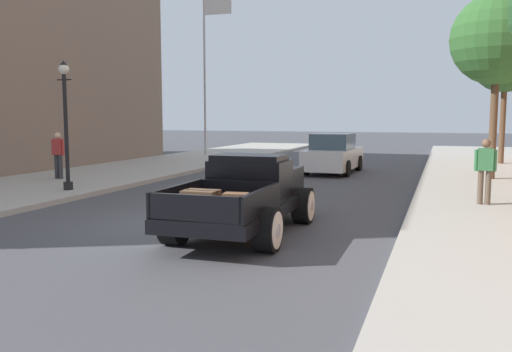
{
  "coord_description": "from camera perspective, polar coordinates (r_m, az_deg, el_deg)",
  "views": [
    {
      "loc": [
        5.25,
        -10.61,
        2.37
      ],
      "look_at": [
        1.2,
        1.02,
        1.0
      ],
      "focal_mm": 37.89,
      "sensor_mm": 36.0,
      "label": 1
    }
  ],
  "objects": [
    {
      "name": "street_tree_second",
      "position": [
        21.01,
        24.13,
        13.03
      ],
      "size": [
        3.18,
        3.18,
        6.47
      ],
      "color": "brown",
      "rests_on": "sidewalk_right"
    },
    {
      "name": "car_background_white",
      "position": [
        22.75,
        8.16,
        2.25
      ],
      "size": [
        1.98,
        4.35,
        1.65
      ],
      "color": "silver",
      "rests_on": "ground"
    },
    {
      "name": "street_tree_third",
      "position": [
        27.94,
        24.87,
        11.18
      ],
      "size": [
        3.13,
        3.13,
        6.44
      ],
      "color": "brown",
      "rests_on": "sidewalk_right"
    },
    {
      "name": "pedestrian_sidewalk_left",
      "position": [
        20.37,
        -20.17,
        2.35
      ],
      "size": [
        0.53,
        0.22,
        1.65
      ],
      "color": "#333338",
      "rests_on": "sidewalk_left"
    },
    {
      "name": "hotrod_truck_black",
      "position": [
        11.16,
        -0.8,
        -1.98
      ],
      "size": [
        2.25,
        4.97,
        1.58
      ],
      "color": "black",
      "rests_on": "ground"
    },
    {
      "name": "street_lamp_near",
      "position": [
        17.16,
        -19.47,
        6.04
      ],
      "size": [
        0.5,
        0.32,
        3.85
      ],
      "color": "black",
      "rests_on": "sidewalk_left"
    },
    {
      "name": "pedestrian_sidewalk_right",
      "position": [
        14.71,
        23.04,
        0.83
      ],
      "size": [
        0.53,
        0.22,
        1.65
      ],
      "color": "brown",
      "rests_on": "sidewalk_right"
    },
    {
      "name": "ground_plane",
      "position": [
        12.07,
        -6.99,
        -5.02
      ],
      "size": [
        140.0,
        140.0,
        0.0
      ],
      "primitive_type": "plane",
      "color": "#47474C"
    },
    {
      "name": "flagpole",
      "position": [
        31.35,
        -5.08,
        12.56
      ],
      "size": [
        1.74,
        0.16,
        9.16
      ],
      "color": "#B2B2B7",
      "rests_on": "sidewalk_left"
    }
  ]
}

